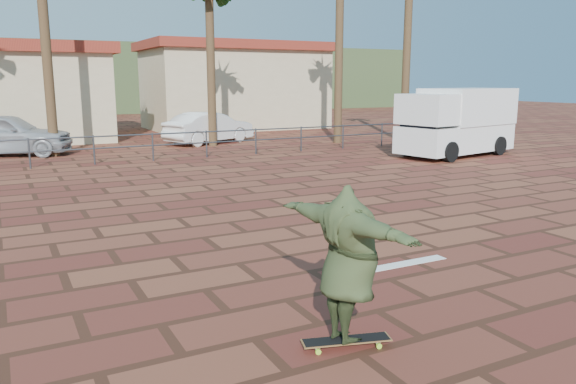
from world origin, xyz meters
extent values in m
plane|color=brown|center=(0.00, 0.00, 0.00)|extent=(120.00, 120.00, 0.00)
cube|color=white|center=(0.70, -1.20, 0.00)|extent=(1.40, 0.22, 0.01)
cylinder|color=#47494F|center=(-4.00, 12.00, 0.50)|extent=(0.06, 0.06, 1.00)
cylinder|color=#47494F|center=(-2.00, 12.00, 0.50)|extent=(0.06, 0.06, 1.00)
cylinder|color=#47494F|center=(0.00, 12.00, 0.50)|extent=(0.06, 0.06, 1.00)
cylinder|color=#47494F|center=(2.00, 12.00, 0.50)|extent=(0.06, 0.06, 1.00)
cylinder|color=#47494F|center=(4.00, 12.00, 0.50)|extent=(0.06, 0.06, 1.00)
cylinder|color=#47494F|center=(6.00, 12.00, 0.50)|extent=(0.06, 0.06, 1.00)
cylinder|color=#47494F|center=(8.00, 12.00, 0.50)|extent=(0.06, 0.06, 1.00)
cylinder|color=#47494F|center=(10.00, 12.00, 0.50)|extent=(0.06, 0.06, 1.00)
cylinder|color=#47494F|center=(12.00, 12.00, 0.50)|extent=(0.06, 0.06, 1.00)
cylinder|color=#47494F|center=(0.00, 12.00, 0.95)|extent=(24.00, 0.05, 0.05)
cylinder|color=#47494F|center=(0.00, 12.00, 0.55)|extent=(24.00, 0.05, 0.05)
cylinder|color=brown|center=(-3.00, 15.00, 4.10)|extent=(0.36, 0.36, 8.20)
cylinder|color=brown|center=(3.50, 15.50, 3.25)|extent=(0.36, 0.36, 6.50)
cylinder|color=brown|center=(9.00, 14.00, 3.90)|extent=(0.36, 0.36, 7.80)
cylinder|color=brown|center=(12.00, 13.00, 4.40)|extent=(0.36, 0.36, 8.80)
cube|color=beige|center=(8.00, 24.00, 2.25)|extent=(10.00, 6.00, 4.50)
cube|color=maroon|center=(8.00, 24.00, 4.75)|extent=(10.60, 6.60, 0.50)
cube|color=#384C28|center=(0.00, 50.00, 3.00)|extent=(70.00, 18.00, 6.00)
cube|color=olive|center=(-1.71, -3.14, 0.08)|extent=(0.99, 0.47, 0.02)
cube|color=black|center=(-1.71, -3.14, 0.09)|extent=(0.95, 0.45, 0.00)
cube|color=silver|center=(-2.03, -3.04, 0.06)|extent=(0.09, 0.17, 0.03)
cube|color=silver|center=(-1.39, -3.23, 0.06)|extent=(0.09, 0.17, 0.03)
cylinder|color=#A8DF2F|center=(-2.06, -3.14, 0.03)|extent=(0.07, 0.04, 0.06)
cylinder|color=#A8DF2F|center=(-2.01, -2.95, 0.03)|extent=(0.07, 0.04, 0.06)
cylinder|color=#A8DF2F|center=(-1.42, -3.32, 0.03)|extent=(0.07, 0.04, 0.06)
cylinder|color=#A8DF2F|center=(-1.36, -3.14, 0.03)|extent=(0.07, 0.04, 0.06)
imported|color=#364224|center=(-1.71, -3.14, 0.94)|extent=(0.82, 2.13, 1.69)
cube|color=white|center=(10.58, 8.16, 0.68)|extent=(5.15, 2.86, 0.99)
cube|color=white|center=(11.20, 8.28, 1.85)|extent=(3.93, 2.71, 1.35)
cube|color=white|center=(8.90, 7.84, 1.80)|extent=(1.79, 2.22, 1.08)
cube|color=black|center=(8.33, 7.73, 1.40)|extent=(0.34, 1.51, 0.59)
cylinder|color=black|center=(9.17, 6.93, 0.36)|extent=(0.75, 0.38, 0.72)
cylinder|color=black|center=(8.81, 8.79, 0.36)|extent=(0.75, 0.38, 0.72)
cylinder|color=black|center=(12.18, 7.51, 0.36)|extent=(0.75, 0.38, 0.72)
cylinder|color=black|center=(11.82, 9.36, 0.36)|extent=(0.75, 0.38, 0.72)
imported|color=#A9ADB0|center=(-4.61, 16.00, 0.81)|extent=(5.14, 3.37, 1.63)
imported|color=white|center=(3.71, 16.50, 0.71)|extent=(4.54, 3.01, 1.42)
cylinder|color=gray|center=(12.00, 12.00, 1.13)|extent=(0.06, 0.06, 2.26)
cube|color=#193FB2|center=(12.00, 12.00, 2.05)|extent=(0.46, 0.06, 0.46)
camera|label=1|loc=(-4.83, -7.81, 2.82)|focal=35.00mm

